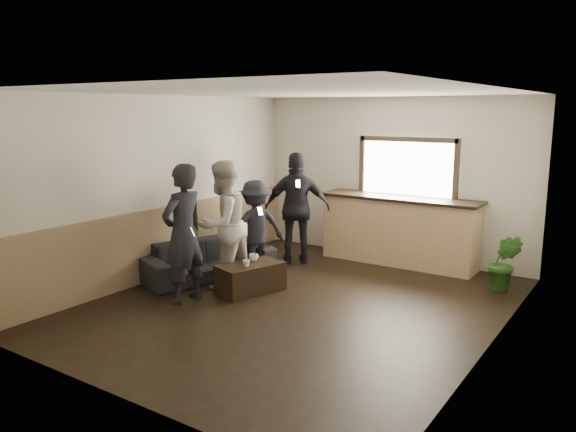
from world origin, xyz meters
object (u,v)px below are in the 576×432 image
Objects in this scene: coffee_table at (250,278)px; potted_plant at (504,263)px; person_a at (183,234)px; bar_counter at (399,226)px; cup_a at (254,257)px; sofa at (209,259)px; person_c at (255,227)px; person_b at (223,224)px; person_d at (297,208)px; cup_b at (246,263)px.

potted_plant reaches higher than coffee_table.
coffee_table is 0.49× the size of person_a.
cup_a is (-1.22, -2.48, -0.17)m from bar_counter.
bar_counter reaches higher than cup_a.
sofa is at bearing -154.52° from potted_plant.
coffee_table is at bearing 63.66° from person_c.
person_b reaches higher than person_c.
cup_a is 0.07× the size of person_d.
sofa is 2.40× the size of potted_plant.
coffee_table is at bearing -71.84° from cup_a.
person_c is (-3.51, -1.27, 0.33)m from potted_plant.
cup_a is at bearing -116.12° from bar_counter.
cup_a is at bearing 107.92° from cup_b.
cup_a is at bearing 66.45° from person_c.
coffee_table is at bearing -79.58° from sofa.
person_a is 1.00× the size of person_d.
potted_plant is 0.56× the size of person_c.
coffee_table is at bearing 150.87° from person_a.
sofa is 0.96m from coffee_table.
sofa is 1.27m from person_a.
person_b is 0.81m from person_c.
person_d reaches higher than cup_a.
person_b is at bearing -122.26° from bar_counter.
person_d is (-0.33, 1.82, 0.48)m from cup_b.
bar_counter is 1.43× the size of person_a.
person_a is 1.61m from person_c.
person_d is at bearing -161.96° from person_c.
person_a is at bearing -128.87° from cup_b.
person_c is (0.00, 0.79, -0.18)m from person_b.
person_c is at bearing 120.13° from cup_b.
cup_b is at bearing -112.00° from bar_counter.
cup_b is at bearing 63.50° from person_d.
person_d is (0.21, 1.68, 0.01)m from person_b.
cup_b is 0.73m from person_b.
bar_counter reaches higher than person_a.
bar_counter is 2.77m from cup_a.
cup_a is at bearing 157.27° from person_a.
person_c is (-0.00, 1.60, -0.19)m from person_a.
coffee_table is 0.62× the size of person_c.
person_c is at bearing -177.96° from person_a.
coffee_table is 0.30m from cup_b.
cup_a is 1.16m from person_a.
bar_counter is 3.00m from cup_b.
bar_counter is at bearing 162.96° from potted_plant.
cup_b is 0.05× the size of person_a.
bar_counter reaches higher than cup_b.
bar_counter is at bearing 156.29° from person_a.
person_b is at bearing 31.49° from person_c.
person_a is at bearing -140.67° from potted_plant.
bar_counter is at bearing 169.46° from person_c.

